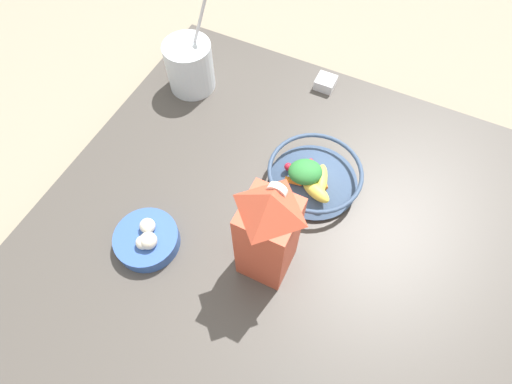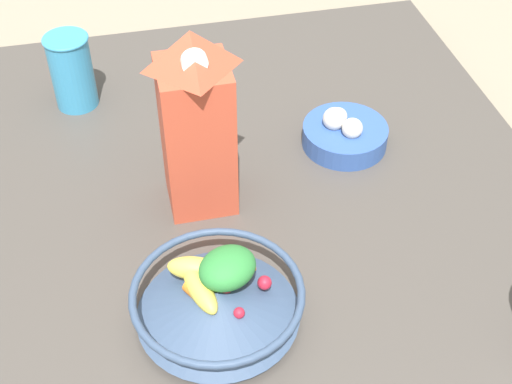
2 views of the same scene
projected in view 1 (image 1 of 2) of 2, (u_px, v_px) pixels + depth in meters
The scene contains 7 objects.
ground_plane at pixel (281, 253), 0.90m from camera, with size 6.00×6.00×0.00m, color gray.
countertop at pixel (282, 249), 0.88m from camera, with size 1.10×1.10×0.04m.
fruit_bowl at pixel (312, 175), 0.91m from camera, with size 0.22×0.22×0.09m.
milk_carton at pixel (268, 233), 0.72m from camera, with size 0.10×0.10×0.28m.
yogurt_tub at pixel (189, 64), 1.04m from camera, with size 0.12×0.14×0.25m.
spice_jar at pixel (325, 83), 1.08m from camera, with size 0.05×0.05×0.03m.
garlic_bowl at pixel (147, 239), 0.84m from camera, with size 0.14×0.14×0.07m.
Camera 1 is at (-0.09, 0.32, 0.85)m, focal length 28.00 mm.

